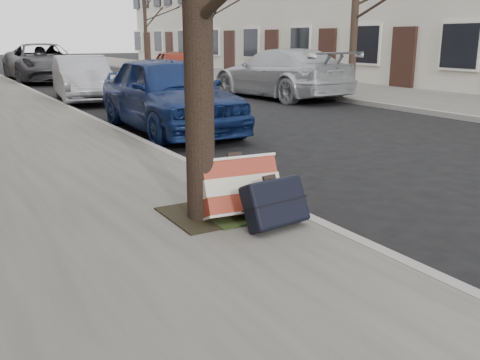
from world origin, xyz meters
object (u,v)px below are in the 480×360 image
suitcase_red (239,187)px  suitcase_navy (275,203)px  car_near_mid (82,79)px  car_near_front (169,94)px

suitcase_red → suitcase_navy: (0.10, -0.44, -0.05)m
suitcase_navy → car_near_mid: 11.73m
car_near_front → car_near_mid: car_near_front is taller
suitcase_red → suitcase_navy: bearing=-71.1°
suitcase_red → suitcase_navy: size_ratio=1.24×
suitcase_navy → car_near_front: 5.96m
suitcase_red → car_near_mid: bearing=88.4°
car_near_mid → car_near_front: bearing=-81.8°
suitcase_navy → car_near_front: size_ratio=0.14×
suitcase_red → car_near_mid: car_near_mid is taller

